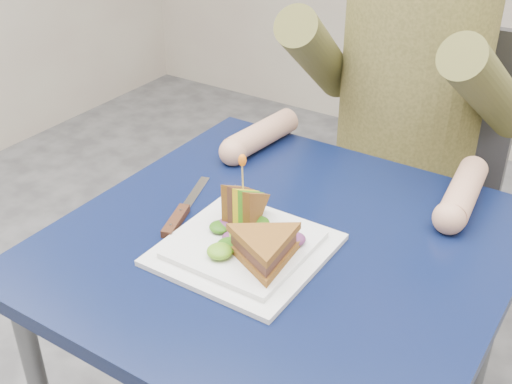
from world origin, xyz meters
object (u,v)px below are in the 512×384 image
Objects in this scene: sandwich_upright at (243,207)px; knife at (180,215)px; table at (281,275)px; diner at (414,50)px; fork at (223,211)px; chair at (411,176)px; plate at (245,248)px; sandwich_flat at (265,248)px.

knife is (-0.12, -0.02, -0.05)m from sandwich_upright.
diner is (-0.00, 0.56, 0.26)m from table.
diner is at bearing 75.88° from fork.
fork is (-0.14, -0.66, 0.19)m from chair.
diner is 0.65m from plate.
sandwich_upright is at bearing 126.82° from plate.
plate is at bearing -116.72° from table.
fork is at bearing 141.57° from plate.
knife is (-0.21, 0.05, -0.04)m from sandwich_flat.
table is at bearing 13.15° from knife.
knife is (-0.19, -0.72, 0.20)m from chair.
sandwich_flat is at bearing -24.44° from plate.
sandwich_upright reaches higher than table.
diner is 3.97× the size of sandwich_flat.
plate is 0.07m from sandwich_flat.
table is at bearing 103.28° from sandwich_flat.
knife is at bearing -132.34° from fork.
chair is at bearing 87.41° from plate.
chair is 4.96× the size of sandwich_flat.
knife reaches higher than fork.
plate is 2.10× the size of sandwich_upright.
table is at bearing -6.49° from fork.
knife is at bearing -169.37° from sandwich_upright.
diner reaches higher than chair.
diner is at bearing 86.94° from plate.
table is 0.81× the size of chair.
chair reaches higher than table.
chair reaches higher than plate.
fork is (-0.07, 0.04, -0.05)m from sandwich_upright.
fork is at bearing -101.78° from chair.
sandwich_flat is 1.51× the size of sandwich_upright.
sandwich_upright is at bearing -27.98° from fork.
table is 1.01× the size of diner.
diner reaches higher than table.
chair is 3.58× the size of plate.
table is 0.16m from fork.
plate is 1.21× the size of knife.
sandwich_flat reaches higher than knife.
chair is 0.76m from plate.
chair is 4.32× the size of knife.
fork is (-0.16, 0.11, -0.04)m from sandwich_flat.
plate is at bearing 155.56° from sandwich_flat.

